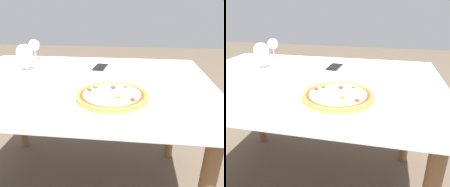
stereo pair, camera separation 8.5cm
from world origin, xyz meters
TOP-DOWN VIEW (x-y plane):
  - dining_table at (0.00, 0.00)m, footprint 1.40×1.02m
  - pizza_plate at (0.22, -0.23)m, footprint 0.32×0.32m
  - fork at (-0.31, -0.11)m, footprint 0.03×0.17m
  - wine_glass_far_left at (-0.33, 0.14)m, footprint 0.09×0.09m
  - wine_glass_far_right at (-0.39, 0.39)m, footprint 0.07×0.07m
  - cell_phone at (0.09, 0.25)m, footprint 0.08×0.15m

SIDE VIEW (x-z plane):
  - dining_table at x=0.00m, z-range 0.29..1.04m
  - fork at x=-0.31m, z-range 0.75..0.75m
  - cell_phone at x=0.09m, z-range 0.75..0.76m
  - pizza_plate at x=0.22m, z-range 0.74..0.79m
  - wine_glass_far_right at x=-0.39m, z-range 0.78..0.92m
  - wine_glass_far_left at x=-0.33m, z-range 0.78..0.94m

